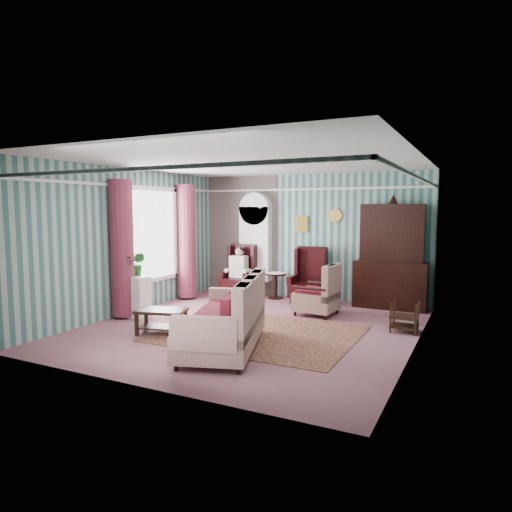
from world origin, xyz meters
The scene contains 17 objects.
floor centered at (0.00, 0.00, 0.00)m, with size 6.00×6.00×0.00m, color #814B53.
room_shell centered at (-0.62, 0.18, 2.01)m, with size 5.53×6.02×2.91m.
bookcase centered at (-1.35, 2.84, 1.12)m, with size 0.80×0.28×2.24m, color silver.
dresser_hutch centered at (1.90, 2.72, 1.18)m, with size 1.50×0.56×2.36m, color black.
wingback_left centered at (-1.60, 2.45, 0.62)m, with size 0.76×0.80×1.25m, color black.
wingback_right centered at (0.15, 2.45, 0.62)m, with size 0.76×0.80×1.25m, color black.
seated_woman centered at (-1.60, 2.45, 0.59)m, with size 0.44×0.40×1.18m, color beige, non-canonical shape.
round_side_table centered at (-0.70, 2.60, 0.30)m, with size 0.50×0.50×0.60m, color black.
nest_table centered at (2.47, 0.90, 0.27)m, with size 0.45×0.38×0.54m, color black.
plant_stand centered at (-2.40, -0.30, 0.40)m, with size 0.55×0.35×0.80m, color white.
rug centered at (0.30, -0.30, 0.01)m, with size 3.20×2.60×0.01m, color #4C191F.
sofa centered at (0.19, -1.31, 0.47)m, with size 2.23×0.91×0.94m, color beige.
floral_armchair centered at (0.70, 1.46, 0.44)m, with size 0.84×0.75×0.88m, color beige.
coffee_table centered at (-1.18, -1.04, 0.21)m, with size 0.82×0.48×0.42m, color black.
potted_plant_a centered at (-2.46, -0.44, 1.01)m, with size 0.37×0.32×0.42m, color #1A541C.
potted_plant_b centered at (-2.39, -0.19, 1.03)m, with size 0.25×0.20×0.45m, color #1A551E.
potted_plant_c centered at (-2.48, -0.27, 1.00)m, with size 0.22×0.22×0.39m, color #234C17.
Camera 1 is at (3.60, -7.06, 2.10)m, focal length 32.00 mm.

